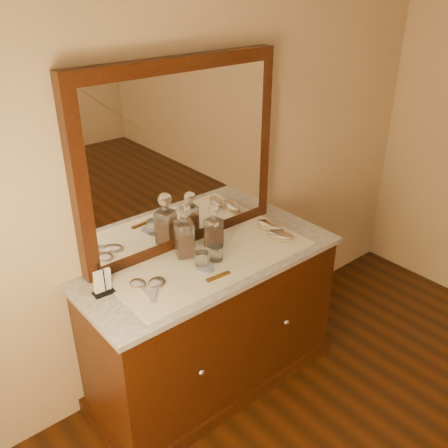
% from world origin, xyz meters
% --- Properties ---
extents(dresser_cabinet, '(1.40, 0.55, 0.82)m').
position_xyz_m(dresser_cabinet, '(0.00, 1.96, 0.41)').
color(dresser_cabinet, black).
rests_on(dresser_cabinet, floor).
extents(dresser_plinth, '(1.46, 0.59, 0.08)m').
position_xyz_m(dresser_plinth, '(0.00, 1.96, 0.04)').
color(dresser_plinth, black).
rests_on(dresser_plinth, floor).
extents(knob_left, '(0.04, 0.04, 0.04)m').
position_xyz_m(knob_left, '(-0.30, 1.67, 0.45)').
color(knob_left, silver).
rests_on(knob_left, dresser_cabinet).
extents(knob_right, '(0.04, 0.04, 0.04)m').
position_xyz_m(knob_right, '(0.30, 1.67, 0.45)').
color(knob_right, silver).
rests_on(knob_right, dresser_cabinet).
extents(marble_top, '(1.44, 0.59, 0.03)m').
position_xyz_m(marble_top, '(0.00, 1.96, 0.83)').
color(marble_top, white).
rests_on(marble_top, dresser_cabinet).
extents(mirror_frame, '(1.20, 0.08, 1.00)m').
position_xyz_m(mirror_frame, '(0.00, 2.20, 1.35)').
color(mirror_frame, black).
rests_on(mirror_frame, marble_top).
extents(mirror_glass, '(1.06, 0.01, 0.86)m').
position_xyz_m(mirror_glass, '(0.00, 2.17, 1.35)').
color(mirror_glass, white).
rests_on(mirror_glass, marble_top).
extents(lace_runner, '(1.10, 0.45, 0.00)m').
position_xyz_m(lace_runner, '(0.00, 1.94, 0.85)').
color(lace_runner, white).
rests_on(lace_runner, marble_top).
extents(pin_dish, '(0.10, 0.10, 0.01)m').
position_xyz_m(pin_dish, '(-0.09, 1.89, 0.86)').
color(pin_dish, white).
rests_on(pin_dish, lace_runner).
extents(comb, '(0.14, 0.04, 0.01)m').
position_xyz_m(comb, '(-0.08, 1.80, 0.86)').
color(comb, brown).
rests_on(comb, lace_runner).
extents(napkin_rack, '(0.10, 0.07, 0.15)m').
position_xyz_m(napkin_rack, '(-0.58, 2.04, 0.91)').
color(napkin_rack, black).
rests_on(napkin_rack, marble_top).
extents(decanter_left, '(0.12, 0.12, 0.30)m').
position_xyz_m(decanter_left, '(-0.09, 2.07, 0.97)').
color(decanter_left, brown).
rests_on(decanter_left, lace_runner).
extents(decanter_right, '(0.09, 0.09, 0.25)m').
position_xyz_m(decanter_right, '(0.09, 2.05, 0.95)').
color(decanter_right, brown).
rests_on(decanter_right, lace_runner).
extents(brush_near, '(0.12, 0.17, 0.04)m').
position_xyz_m(brush_near, '(0.43, 1.87, 0.88)').
color(brush_near, '#9F8A61').
rests_on(brush_near, lace_runner).
extents(brush_far, '(0.12, 0.19, 0.05)m').
position_xyz_m(brush_far, '(0.47, 1.99, 0.88)').
color(brush_far, '#9F8A61').
rests_on(brush_far, lace_runner).
extents(hand_mirror_outer, '(0.08, 0.20, 0.02)m').
position_xyz_m(hand_mirror_outer, '(-0.43, 1.98, 0.86)').
color(hand_mirror_outer, silver).
rests_on(hand_mirror_outer, lace_runner).
extents(hand_mirror_inner, '(0.18, 0.20, 0.02)m').
position_xyz_m(hand_mirror_inner, '(-0.36, 1.93, 0.86)').
color(hand_mirror_inner, silver).
rests_on(hand_mirror_inner, lace_runner).
extents(tumblers, '(0.17, 0.07, 0.08)m').
position_xyz_m(tumblers, '(-0.04, 1.93, 0.89)').
color(tumblers, white).
rests_on(tumblers, lace_runner).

